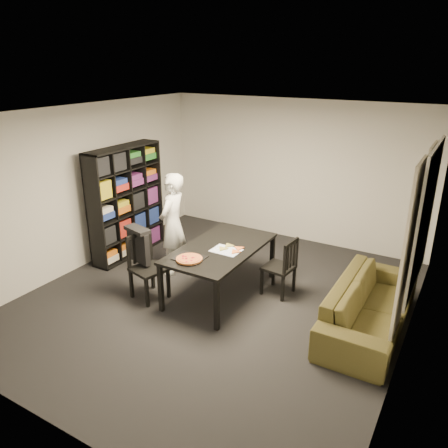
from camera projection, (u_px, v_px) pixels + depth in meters
The scene contains 16 objects.
room at pixel (216, 214), 5.81m from camera, with size 5.01×5.51×2.61m.
window_pane at pixel (426, 219), 5.05m from camera, with size 0.02×1.40×1.60m, color black.
window_frame at pixel (425, 219), 5.05m from camera, with size 0.03×1.52×1.72m, color white.
curtain_left at pixel (406, 261), 4.79m from camera, with size 0.03×0.70×2.25m, color beige.
curtain_right at pixel (419, 231), 5.63m from camera, with size 0.03×0.70×2.25m, color beige.
bookshelf at pixel (126, 202), 7.44m from camera, with size 0.35×1.50×1.90m, color black.
dining_table at pixel (220, 251), 6.21m from camera, with size 0.98×1.76×0.73m.
chair_left at pixel (145, 262), 6.20m from camera, with size 0.53×0.53×0.94m.
chair_right at pixel (284, 264), 6.22m from camera, with size 0.44×0.44×0.87m.
draped_jacket at pixel (138, 243), 6.20m from camera, with size 0.45×0.28×0.52m.
person at pixel (173, 224), 6.81m from camera, with size 0.60×0.39×1.63m, color silver.
baking_tray at pixel (190, 258), 5.84m from camera, with size 0.40×0.32×0.01m, color black.
pepperoni_pizza at pixel (189, 259), 5.76m from camera, with size 0.35×0.35×0.03m.
kitchen_towel at pixel (226, 250), 6.06m from camera, with size 0.40×0.30×0.01m, color white.
pizza_slices at pixel (231, 248), 6.10m from camera, with size 0.37×0.31×0.01m, color #E28B46, non-canonical shape.
sofa at pixel (370, 306), 5.51m from camera, with size 2.14×0.83×0.62m, color #3D3D18.
Camera 1 is at (2.87, -4.68, 3.23)m, focal length 35.00 mm.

